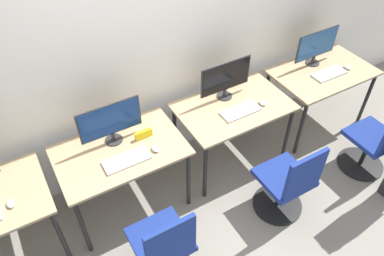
{
  "coord_description": "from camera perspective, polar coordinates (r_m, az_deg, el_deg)",
  "views": [
    {
      "loc": [
        -1.17,
        -1.88,
        3.08
      ],
      "look_at": [
        0.0,
        0.14,
        0.9
      ],
      "focal_mm": 35.0,
      "sensor_mm": 36.0,
      "label": 1
    }
  ],
  "objects": [
    {
      "name": "mouse_far_left",
      "position": [
        3.15,
        -25.94,
        -10.31
      ],
      "size": [
        0.06,
        0.09,
        0.03
      ],
      "color": "silver",
      "rests_on": "desk_far_left"
    },
    {
      "name": "office_chair_right",
      "position": [
        3.56,
        14.25,
        -8.52
      ],
      "size": [
        0.48,
        0.48,
        0.9
      ],
      "color": "black",
      "rests_on": "ground_plane"
    },
    {
      "name": "desk_right",
      "position": [
        3.74,
        6.3,
        2.41
      ],
      "size": [
        1.11,
        0.71,
        0.75
      ],
      "color": "tan",
      "rests_on": "ground_plane"
    },
    {
      "name": "office_chair_far_right",
      "position": [
        4.24,
        26.05,
        -2.24
      ],
      "size": [
        0.48,
        0.48,
        0.9
      ],
      "color": "black",
      "rests_on": "ground_plane"
    },
    {
      "name": "mouse_left",
      "position": [
        3.23,
        -5.64,
        -3.17
      ],
      "size": [
        0.06,
        0.09,
        0.03
      ],
      "color": "silver",
      "rests_on": "desk_left"
    },
    {
      "name": "keyboard_right",
      "position": [
        3.61,
        7.39,
        2.57
      ],
      "size": [
        0.39,
        0.17,
        0.02
      ],
      "color": "silver",
      "rests_on": "desk_right"
    },
    {
      "name": "monitor_left",
      "position": [
        3.23,
        -12.34,
        0.94
      ],
      "size": [
        0.55,
        0.16,
        0.4
      ],
      "color": "#2D2D2D",
      "rests_on": "desk_left"
    },
    {
      "name": "wall_back",
      "position": [
        3.4,
        -5.98,
        13.1
      ],
      "size": [
        12.0,
        0.05,
        2.8
      ],
      "color": "silver",
      "rests_on": "ground_plane"
    },
    {
      "name": "placard_left",
      "position": [
        3.33,
        -7.4,
        -0.95
      ],
      "size": [
        0.16,
        0.03,
        0.08
      ],
      "color": "yellow",
      "rests_on": "desk_left"
    },
    {
      "name": "monitor_right",
      "position": [
        3.66,
        5.14,
        7.54
      ],
      "size": [
        0.55,
        0.16,
        0.4
      ],
      "color": "#2D2D2D",
      "rests_on": "desk_right"
    },
    {
      "name": "mouse_right",
      "position": [
        3.73,
        10.67,
        3.77
      ],
      "size": [
        0.06,
        0.09,
        0.03
      ],
      "color": "silver",
      "rests_on": "desk_right"
    },
    {
      "name": "mouse_far_right",
      "position": [
        4.51,
        22.57,
        8.54
      ],
      "size": [
        0.06,
        0.09,
        0.03
      ],
      "color": "silver",
      "rests_on": "desk_far_right"
    },
    {
      "name": "ground_plane",
      "position": [
        3.8,
        1.09,
        -11.27
      ],
      "size": [
        20.0,
        20.0,
        0.0
      ],
      "primitive_type": "plane",
      "color": "gray"
    },
    {
      "name": "office_chair_left",
      "position": [
        3.12,
        -4.34,
        -17.89
      ],
      "size": [
        0.48,
        0.48,
        0.9
      ],
      "color": "black",
      "rests_on": "ground_plane"
    },
    {
      "name": "keyboard_far_right",
      "position": [
        4.34,
        20.16,
        7.77
      ],
      "size": [
        0.39,
        0.17,
        0.02
      ],
      "color": "silver",
      "rests_on": "desk_far_right"
    },
    {
      "name": "desk_far_right",
      "position": [
        4.43,
        19.16,
        7.32
      ],
      "size": [
        1.11,
        0.71,
        0.75
      ],
      "color": "tan",
      "rests_on": "ground_plane"
    },
    {
      "name": "keyboard_left",
      "position": [
        3.18,
        -9.97,
        -4.84
      ],
      "size": [
        0.39,
        0.17,
        0.02
      ],
      "color": "silver",
      "rests_on": "desk_left"
    },
    {
      "name": "monitor_far_right",
      "position": [
        4.37,
        18.45,
        11.79
      ],
      "size": [
        0.55,
        0.16,
        0.4
      ],
      "color": "#2D2D2D",
      "rests_on": "desk_far_right"
    },
    {
      "name": "desk_left",
      "position": [
        3.34,
        -10.75,
        -4.29
      ],
      "size": [
        1.11,
        0.71,
        0.75
      ],
      "color": "tan",
      "rests_on": "ground_plane"
    }
  ]
}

